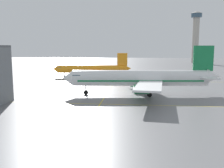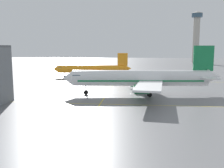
{
  "view_description": "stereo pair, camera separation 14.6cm",
  "coord_description": "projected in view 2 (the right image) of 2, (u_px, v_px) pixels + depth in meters",
  "views": [
    {
      "loc": [
        8.09,
        -15.75,
        12.11
      ],
      "look_at": [
        2.33,
        40.32,
        4.05
      ],
      "focal_mm": 40.6,
      "sensor_mm": 36.0,
      "label": 1
    },
    {
      "loc": [
        8.24,
        -15.73,
        12.11
      ],
      "look_at": [
        2.33,
        40.32,
        4.05
      ],
      "focal_mm": 40.6,
      "sensor_mm": 36.0,
      "label": 2
    }
  ],
  "objects": [
    {
      "name": "airliner_second_row",
      "position": [
        142.0,
        78.0,
        65.19
      ],
      "size": [
        40.85,
        35.04,
        12.69
      ],
      "color": "white",
      "rests_on": "ground"
    },
    {
      "name": "airliner_third_row",
      "position": [
        92.0,
        69.0,
        103.48
      ],
      "size": [
        32.27,
        27.81,
        10.04
      ],
      "color": "orange",
      "rests_on": "ground"
    },
    {
      "name": "taxiway_markings",
      "position": [
        100.0,
        104.0,
        55.0
      ],
      "size": [
        149.99,
        130.43,
        0.01
      ],
      "color": "yellow",
      "rests_on": "ground"
    },
    {
      "name": "control_tower",
      "position": [
        196.0,
        33.0,
        202.95
      ],
      "size": [
        8.82,
        8.82,
        41.14
      ],
      "color": "#ADA89E",
      "rests_on": "ground"
    }
  ]
}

